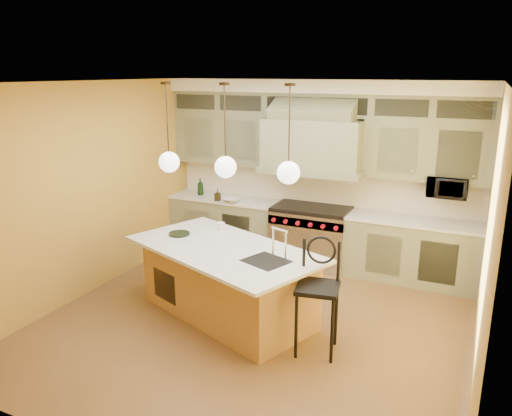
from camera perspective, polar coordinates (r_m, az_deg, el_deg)
The scene contains 18 objects.
floor at distance 6.37m, azimuth -0.22°, elevation -12.93°, with size 5.00×5.00×0.00m, color brown.
ceiling at distance 5.60m, azimuth -0.25°, elevation 14.16°, with size 5.00×5.00×0.00m, color white.
wall_back at distance 8.09m, azimuth 7.32°, elevation 4.09°, with size 5.00×5.00×0.00m, color #B18630.
wall_front at distance 3.84m, azimuth -16.48°, elevation -9.44°, with size 5.00×5.00×0.00m, color #B18630.
wall_left at distance 7.21m, azimuth -18.54°, elevation 2.01°, with size 5.00×5.00×0.00m, color #B18630.
wall_right at distance 5.31m, azimuth 25.04°, elevation -3.31°, with size 5.00×5.00×0.00m, color #B18630.
back_cabinetry at distance 7.85m, azimuth 6.72°, elevation 3.60°, with size 5.00×0.77×2.90m.
range at distance 8.01m, azimuth 6.31°, elevation -3.14°, with size 1.20×0.74×0.96m.
kitchen_island at distance 6.36m, azimuth -3.27°, elevation -8.24°, with size 2.76×2.09×1.35m.
counter_stool at distance 5.52m, azimuth 7.12°, elevation -9.09°, with size 0.52×0.52×1.29m.
microwave at distance 7.50m, azimuth 21.05°, elevation 2.28°, with size 0.54×0.37×0.30m, color black.
oil_bottle_a at distance 8.69m, azimuth -6.37°, elevation 2.43°, with size 0.11×0.11×0.29m, color black.
oil_bottle_b at distance 8.28m, azimuth -4.42°, elevation 1.48°, with size 0.09×0.09×0.19m, color black.
fruit_bowl at distance 8.17m, azimuth -2.82°, elevation 0.88°, with size 0.28×0.28×0.07m, color beige.
cup at distance 6.85m, azimuth -4.01°, elevation -2.07°, with size 0.11×0.11×0.10m, color white.
pendant_left at distance 6.35m, azimuth -9.91°, elevation 5.45°, with size 0.26×0.26×1.11m.
pendant_center at distance 5.93m, azimuth -3.51°, elevation 4.97°, with size 0.26×0.26×1.11m.
pendant_right at distance 5.60m, azimuth 3.74°, elevation 4.34°, with size 0.26×0.26×1.11m.
Camera 1 is at (2.38, -5.07, 3.02)m, focal length 35.00 mm.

